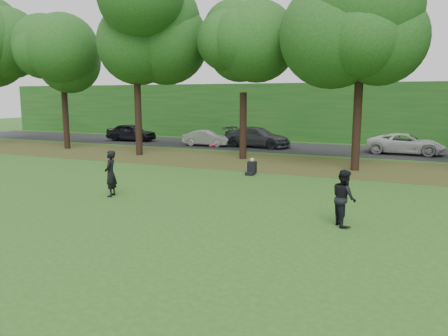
{
  "coord_description": "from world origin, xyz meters",
  "views": [
    {
      "loc": [
        6.85,
        -11.4,
        3.9
      ],
      "look_at": [
        0.52,
        2.98,
        1.3
      ],
      "focal_mm": 35.0,
      "sensor_mm": 36.0,
      "label": 1
    }
  ],
  "objects_px": {
    "player_left": "(111,174)",
    "seated_person": "(252,168)",
    "frisbee": "(213,145)",
    "player_right": "(344,198)"
  },
  "relations": [
    {
      "from": "frisbee",
      "to": "player_right",
      "type": "bearing_deg",
      "value": -3.87
    },
    {
      "from": "player_right",
      "to": "frisbee",
      "type": "height_order",
      "value": "frisbee"
    },
    {
      "from": "player_left",
      "to": "player_right",
      "type": "distance_m",
      "value": 8.96
    },
    {
      "from": "player_right",
      "to": "player_left",
      "type": "bearing_deg",
      "value": 57.81
    },
    {
      "from": "player_left",
      "to": "frisbee",
      "type": "xyz_separation_m",
      "value": [
        4.44,
        -0.03,
        1.32
      ]
    },
    {
      "from": "player_left",
      "to": "seated_person",
      "type": "distance_m",
      "value": 7.61
    },
    {
      "from": "frisbee",
      "to": "player_left",
      "type": "bearing_deg",
      "value": 179.62
    },
    {
      "from": "frisbee",
      "to": "seated_person",
      "type": "xyz_separation_m",
      "value": [
        -1.08,
        6.83,
        -1.92
      ]
    },
    {
      "from": "player_left",
      "to": "seated_person",
      "type": "height_order",
      "value": "player_left"
    },
    {
      "from": "player_right",
      "to": "seated_person",
      "type": "height_order",
      "value": "player_right"
    }
  ]
}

